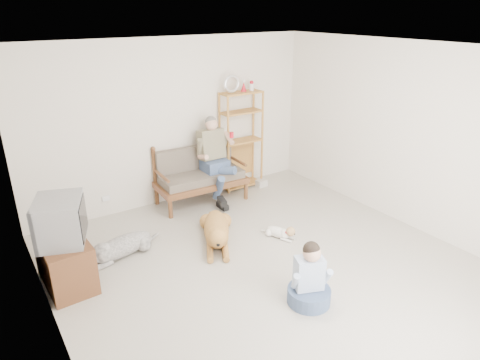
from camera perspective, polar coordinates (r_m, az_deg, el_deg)
floor at (r=5.54m, az=4.59°, el=-12.16°), size 5.50×5.50×0.00m
ceiling at (r=4.60m, az=5.65°, el=16.84°), size 5.50×5.50×0.00m
wall_back at (r=7.16m, az=-8.82°, el=7.60°), size 5.00×0.00×5.00m
wall_left at (r=3.99m, az=-24.54°, el=-6.31°), size 0.00×5.50×5.50m
wall_right at (r=6.69m, az=22.17°, el=5.18°), size 0.00×5.50×5.50m
loveseat at (r=7.27m, az=-5.46°, el=0.82°), size 1.53×0.77×0.95m
man at (r=7.12m, az=-3.07°, el=1.97°), size 0.55×0.79×1.28m
etagere at (r=7.68m, az=0.16°, el=5.40°), size 0.78×0.34×2.06m
book_stack at (r=7.98m, az=2.90°, el=-0.40°), size 0.20×0.15×0.12m
tv_stand at (r=5.58m, az=-22.36°, el=-10.07°), size 0.54×0.92×0.60m
crt_tv at (r=5.29m, az=-22.81°, el=-4.99°), size 0.68×0.76×0.52m
wall_outlet at (r=7.09m, az=-17.43°, el=-2.36°), size 0.12×0.02×0.08m
golden_retriever at (r=6.08m, az=-3.15°, el=-6.79°), size 0.80×1.33×0.44m
shaggy_dog at (r=5.94m, az=-16.52°, el=-8.74°), size 1.31×0.51×0.39m
terrier at (r=6.24m, az=5.57°, el=-6.96°), size 0.30×0.55×0.22m
child at (r=4.95m, az=9.23°, el=-13.17°), size 0.49×0.49×0.77m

